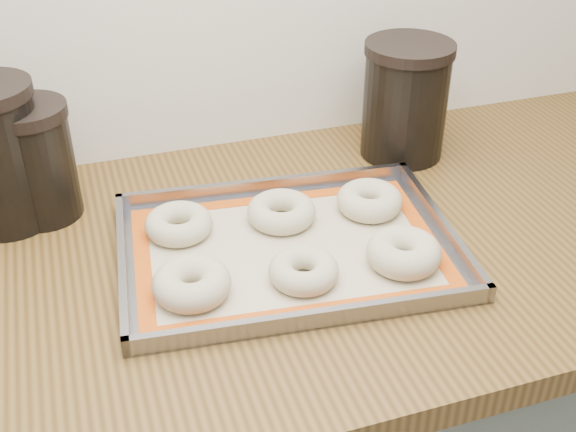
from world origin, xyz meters
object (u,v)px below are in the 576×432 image
object	(u,v)px
bagel_back_left	(179,224)
bagel_back_right	(369,200)
bagel_back_mid	(281,212)
bagel_front_left	(192,283)
canister_mid	(36,161)
baking_tray	(288,248)
bagel_front_right	(404,253)
canister_right	(405,100)
bagel_front_mid	(304,271)

from	to	relation	value
bagel_back_left	bagel_back_right	distance (m)	0.28
bagel_back_mid	bagel_back_right	xyz separation A→B (m)	(0.13, -0.01, 0.00)
bagel_front_left	bagel_back_right	distance (m)	0.31
bagel_front_left	bagel_back_right	xyz separation A→B (m)	(0.29, 0.11, -0.00)
bagel_back_left	bagel_back_right	world-z (taller)	bagel_back_right
bagel_back_right	canister_mid	distance (m)	0.49
bagel_front_left	canister_mid	size ratio (longest dim) A/B	0.57
baking_tray	canister_mid	world-z (taller)	canister_mid
bagel_back_mid	bagel_back_right	distance (m)	0.13
bagel_front_right	bagel_back_left	size ratio (longest dim) A/B	1.04
bagel_back_right	canister_mid	bearing A→B (deg)	161.68
bagel_back_right	canister_right	xyz separation A→B (m)	(0.13, 0.16, 0.08)
bagel_front_mid	bagel_back_left	bearing A→B (deg)	129.96
bagel_front_left	baking_tray	bearing A→B (deg)	21.29
bagel_front_left	bagel_back_mid	bearing A→B (deg)	38.59
baking_tray	bagel_front_right	xyz separation A→B (m)	(0.14, -0.08, 0.02)
bagel_back_mid	bagel_back_right	bearing A→B (deg)	-5.90
bagel_front_left	canister_mid	distance (m)	0.32
bagel_front_right	bagel_front_left	bearing A→B (deg)	174.98
bagel_front_mid	bagel_back_right	size ratio (longest dim) A/B	0.94
canister_mid	canister_right	distance (m)	0.59
bagel_front_right	canister_mid	size ratio (longest dim) A/B	0.57
bagel_front_left	bagel_front_mid	xyz separation A→B (m)	(0.14, -0.02, -0.00)
bagel_front_mid	canister_mid	size ratio (longest dim) A/B	0.52
bagel_back_right	canister_mid	size ratio (longest dim) A/B	0.56
baking_tray	bagel_back_right	distance (m)	0.16
canister_mid	bagel_front_left	bearing A→B (deg)	-57.80
bagel_front_right	canister_right	world-z (taller)	canister_right
bagel_back_right	bagel_front_left	bearing A→B (deg)	-158.85
bagel_front_left	bagel_back_left	size ratio (longest dim) A/B	1.04
bagel_front_right	canister_right	distance (m)	0.34
bagel_back_right	canister_right	size ratio (longest dim) A/B	0.50
canister_right	bagel_front_right	bearing A→B (deg)	-115.27
bagel_front_mid	bagel_front_right	xyz separation A→B (m)	(0.14, -0.01, 0.00)
bagel_front_right	canister_right	size ratio (longest dim) A/B	0.51
bagel_front_mid	bagel_front_right	bearing A→B (deg)	-3.75
canister_mid	bagel_back_mid	bearing A→B (deg)	-22.98
bagel_back_mid	bagel_back_left	bearing A→B (deg)	174.05
baking_tray	bagel_front_mid	distance (m)	0.07
bagel_back_right	bagel_back_left	bearing A→B (deg)	174.07
bagel_front_left	canister_mid	bearing A→B (deg)	122.20
bagel_front_right	bagel_back_right	xyz separation A→B (m)	(0.01, 0.14, -0.00)
bagel_front_right	canister_mid	xyz separation A→B (m)	(-0.45, 0.29, 0.06)
bagel_front_right	bagel_back_left	bearing A→B (deg)	148.29
bagel_back_mid	canister_mid	distance (m)	0.36
bagel_back_right	bagel_back_mid	bearing A→B (deg)	174.10
canister_mid	bagel_front_mid	bearing A→B (deg)	-42.14
bagel_front_mid	canister_right	bearing A→B (deg)	46.09
bagel_front_right	canister_mid	world-z (taller)	canister_mid
bagel_back_right	canister_right	bearing A→B (deg)	51.07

